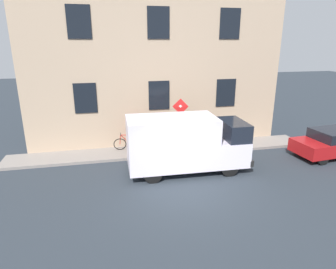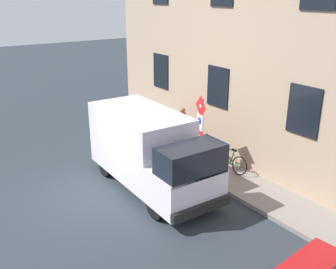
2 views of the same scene
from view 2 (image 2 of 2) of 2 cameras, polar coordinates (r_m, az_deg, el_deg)
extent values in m
plane|color=#293139|center=(12.70, -10.96, -8.85)|extent=(80.00, 80.00, 0.00)
cube|color=gray|center=(14.73, 4.58, -3.95)|extent=(1.68, 15.60, 0.14)
cube|color=tan|center=(14.33, 8.85, 13.47)|extent=(0.70, 13.60, 8.92)
cube|color=black|center=(11.97, 19.55, 3.35)|extent=(0.06, 1.10, 1.50)
cube|color=black|center=(14.36, 7.43, 7.03)|extent=(0.06, 1.10, 1.50)
cube|color=black|center=(17.23, -1.06, 9.41)|extent=(0.06, 1.10, 1.50)
cylinder|color=#474C47|center=(13.29, 4.97, -0.26)|extent=(0.09, 0.09, 2.63)
pyramid|color=silver|center=(12.92, 4.79, 4.12)|extent=(0.16, 0.49, 0.50)
pyramid|color=red|center=(12.92, 4.82, 4.12)|extent=(0.15, 0.55, 0.56)
cube|color=white|center=(13.09, 4.80, 1.82)|extent=(0.14, 0.44, 0.56)
cylinder|color=#1933B2|center=(13.06, 4.73, 2.05)|extent=(0.07, 0.24, 0.24)
pyramid|color=silver|center=(13.27, 4.66, -0.45)|extent=(0.16, 0.49, 0.50)
pyramid|color=red|center=(13.27, 4.68, -0.45)|extent=(0.15, 0.55, 0.56)
cube|color=white|center=(12.92, -4.16, -1.06)|extent=(2.08, 3.84, 2.18)
cube|color=white|center=(11.16, 2.67, -7.68)|extent=(2.03, 1.44, 1.10)
cube|color=black|center=(10.62, 3.42, -3.82)|extent=(1.94, 1.02, 0.84)
cube|color=black|center=(10.83, 5.04, -10.93)|extent=(2.00, 0.20, 0.28)
cylinder|color=black|center=(12.04, 5.36, -8.19)|extent=(0.24, 0.76, 0.76)
cylinder|color=black|center=(11.14, -1.81, -10.64)|extent=(0.24, 0.76, 0.76)
cylinder|color=black|center=(14.49, -2.96, -3.00)|extent=(0.24, 0.76, 0.76)
cylinder|color=black|center=(13.76, -9.26, -4.59)|extent=(0.24, 0.76, 0.76)
torus|color=black|center=(14.20, 7.37, -3.26)|extent=(0.20, 0.67, 0.66)
torus|color=black|center=(13.58, 10.60, -4.60)|extent=(0.20, 0.67, 0.66)
cylinder|color=#2B8E3E|center=(13.91, 8.42, -2.91)|extent=(0.08, 0.60, 0.60)
cylinder|color=#2B8E3E|center=(13.76, 8.71, -1.96)|extent=(0.09, 0.73, 0.07)
cylinder|color=#2B8E3E|center=(13.70, 9.53, -3.42)|extent=(0.05, 0.19, 0.55)
cylinder|color=#2B8E3E|center=(13.72, 9.91, -4.48)|extent=(0.07, 0.43, 0.12)
cylinder|color=#2B8E3E|center=(14.09, 7.49, -2.37)|extent=(0.04, 0.09, 0.50)
cube|color=black|center=(13.54, 9.85, -2.31)|extent=(0.09, 0.21, 0.06)
cylinder|color=#262626|center=(13.96, 7.62, -1.27)|extent=(0.46, 0.06, 0.03)
torus|color=black|center=(14.91, 5.03, -1.99)|extent=(0.17, 0.67, 0.66)
torus|color=black|center=(14.17, 7.60, -3.34)|extent=(0.17, 0.67, 0.66)
cylinder|color=blue|center=(14.59, 5.85, -1.66)|extent=(0.07, 0.60, 0.60)
cylinder|color=blue|center=(14.44, 6.08, -0.75)|extent=(0.07, 0.73, 0.07)
cylinder|color=blue|center=(14.34, 6.74, -2.17)|extent=(0.04, 0.19, 0.55)
cylinder|color=blue|center=(14.33, 7.05, -3.20)|extent=(0.06, 0.43, 0.12)
cylinder|color=blue|center=(14.80, 5.12, -1.13)|extent=(0.04, 0.09, 0.50)
cube|color=black|center=(14.17, 6.98, -1.10)|extent=(0.09, 0.20, 0.06)
cylinder|color=#262626|center=(14.68, 5.21, -0.08)|extent=(0.46, 0.05, 0.03)
torus|color=black|center=(15.57, 2.48, -0.95)|extent=(0.21, 0.67, 0.66)
torus|color=black|center=(14.89, 5.29, -2.03)|extent=(0.21, 0.67, 0.66)
cylinder|color=gold|center=(15.27, 3.37, -0.57)|extent=(0.10, 0.60, 0.60)
cylinder|color=gold|center=(15.13, 3.59, 0.32)|extent=(0.12, 0.73, 0.07)
cylinder|color=gold|center=(15.04, 4.34, -0.99)|extent=(0.06, 0.19, 0.55)
cylinder|color=gold|center=(15.04, 4.70, -1.95)|extent=(0.09, 0.43, 0.12)
cylinder|color=gold|center=(15.46, 2.55, -0.12)|extent=(0.05, 0.09, 0.50)
cube|color=black|center=(14.88, 4.58, 0.05)|extent=(0.10, 0.21, 0.06)
cylinder|color=#262626|center=(15.35, 2.64, 0.90)|extent=(0.46, 0.08, 0.03)
torus|color=black|center=(16.36, 0.65, 0.14)|extent=(0.20, 0.67, 0.66)
torus|color=black|center=(15.53, 2.69, -1.00)|extent=(0.20, 0.67, 0.66)
cylinder|color=red|center=(16.02, 1.29, 0.48)|extent=(0.08, 0.60, 0.60)
cylinder|color=red|center=(15.87, 1.44, 1.33)|extent=(0.09, 0.73, 0.07)
cylinder|color=red|center=(15.74, 1.99, 0.04)|extent=(0.05, 0.19, 0.55)
cylinder|color=red|center=(15.71, 2.26, -0.90)|extent=(0.07, 0.43, 0.12)
cylinder|color=red|center=(16.25, 0.70, 0.93)|extent=(0.04, 0.09, 0.50)
cube|color=black|center=(15.57, 2.16, 1.04)|extent=(0.09, 0.21, 0.06)
cylinder|color=#262626|center=(16.14, 0.75, 1.91)|extent=(0.46, 0.06, 0.03)
cylinder|color=#262B47|center=(15.55, 2.20, -0.59)|extent=(0.16, 0.16, 0.85)
cylinder|color=#262B47|center=(15.72, 2.07, -0.36)|extent=(0.16, 0.16, 0.85)
cube|color=#B72135|center=(15.39, 2.17, 2.09)|extent=(0.41, 0.47, 0.62)
sphere|color=#936B4C|center=(15.26, 2.19, 3.69)|extent=(0.22, 0.22, 0.22)
cylinder|color=#2D5133|center=(14.82, 1.23, -1.56)|extent=(0.44, 0.44, 0.90)
camera|label=1|loc=(14.18, -59.13, 8.56)|focal=31.37mm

